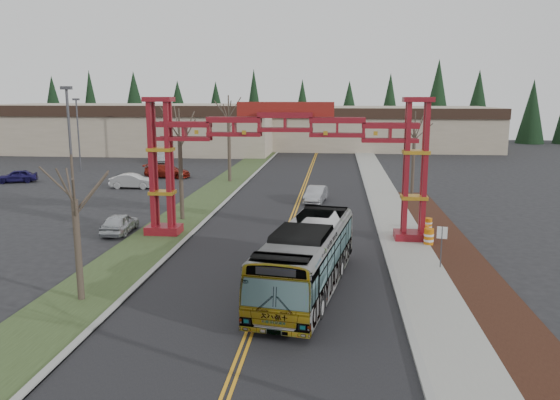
# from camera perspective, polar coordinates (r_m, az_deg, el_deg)

# --- Properties ---
(ground) EXTENTS (200.00, 200.00, 0.00)m
(ground) POSITION_cam_1_polar(r_m,az_deg,el_deg) (18.48, -5.08, -18.34)
(ground) COLOR black
(ground) RESTS_ON ground
(road) EXTENTS (12.00, 110.00, 0.02)m
(road) POSITION_cam_1_polar(r_m,az_deg,el_deg) (41.91, 1.44, -1.49)
(road) COLOR black
(road) RESTS_ON ground
(lane_line_left) EXTENTS (0.12, 100.00, 0.01)m
(lane_line_left) POSITION_cam_1_polar(r_m,az_deg,el_deg) (41.91, 1.28, -1.47)
(lane_line_left) COLOR orange
(lane_line_left) RESTS_ON road
(lane_line_right) EXTENTS (0.12, 100.00, 0.01)m
(lane_line_right) POSITION_cam_1_polar(r_m,az_deg,el_deg) (41.89, 1.61, -1.48)
(lane_line_right) COLOR orange
(lane_line_right) RESTS_ON road
(curb_right) EXTENTS (0.30, 110.00, 0.15)m
(curb_right) POSITION_cam_1_polar(r_m,az_deg,el_deg) (41.87, 9.87, -1.57)
(curb_right) COLOR #959691
(curb_right) RESTS_ON ground
(sidewalk_right) EXTENTS (2.60, 110.00, 0.14)m
(sidewalk_right) POSITION_cam_1_polar(r_m,az_deg,el_deg) (42.00, 11.84, -1.61)
(sidewalk_right) COLOR gray
(sidewalk_right) RESTS_ON ground
(landscape_strip) EXTENTS (2.60, 50.00, 0.12)m
(landscape_strip) POSITION_cam_1_polar(r_m,az_deg,el_deg) (28.19, 20.21, -8.30)
(landscape_strip) COLOR black
(landscape_strip) RESTS_ON ground
(grass_median) EXTENTS (4.00, 110.00, 0.08)m
(grass_median) POSITION_cam_1_polar(r_m,az_deg,el_deg) (43.26, -9.18, -1.20)
(grass_median) COLOR #324120
(grass_median) RESTS_ON ground
(curb_left) EXTENTS (0.30, 110.00, 0.15)m
(curb_left) POSITION_cam_1_polar(r_m,az_deg,el_deg) (42.81, -6.79, -1.21)
(curb_left) COLOR #959691
(curb_left) RESTS_ON ground
(gateway_arch) EXTENTS (18.20, 1.60, 8.90)m
(gateway_arch) POSITION_cam_1_polar(r_m,az_deg,el_deg) (34.09, 0.55, 5.81)
(gateway_arch) COLOR maroon
(gateway_arch) RESTS_ON ground
(retail_building_west) EXTENTS (46.00, 22.30, 7.50)m
(retail_building_west) POSITION_cam_1_polar(r_m,az_deg,el_deg) (93.98, -14.84, 7.36)
(retail_building_west) COLOR gray
(retail_building_west) RESTS_ON ground
(retail_building_east) EXTENTS (38.00, 20.30, 7.00)m
(retail_building_east) POSITION_cam_1_polar(r_m,az_deg,el_deg) (96.15, 10.11, 7.47)
(retail_building_east) COLOR gray
(retail_building_east) RESTS_ON ground
(conifer_treeline) EXTENTS (116.10, 5.60, 13.00)m
(conifer_treeline) POSITION_cam_1_polar(r_m,az_deg,el_deg) (107.87, 4.48, 9.54)
(conifer_treeline) COLOR black
(conifer_treeline) RESTS_ON ground
(transit_bus) EXTENTS (4.46, 11.77, 3.20)m
(transit_bus) POSITION_cam_1_polar(r_m,az_deg,el_deg) (25.40, 2.84, -6.07)
(transit_bus) COLOR #A4A7AB
(transit_bus) RESTS_ON ground
(silver_sedan) EXTENTS (2.03, 4.31, 1.36)m
(silver_sedan) POSITION_cam_1_polar(r_m,az_deg,el_deg) (46.62, 3.78, 0.60)
(silver_sedan) COLOR #A5A8AD
(silver_sedan) RESTS_ON ground
(parked_car_near_a) EXTENTS (1.78, 4.05, 1.36)m
(parked_car_near_a) POSITION_cam_1_polar(r_m,az_deg,el_deg) (37.61, -16.41, -2.34)
(parked_car_near_a) COLOR #B1B5BA
(parked_car_near_a) RESTS_ON ground
(parked_car_near_b) EXTENTS (4.42, 1.61, 1.45)m
(parked_car_near_b) POSITION_cam_1_polar(r_m,az_deg,el_deg) (55.41, -15.13, 1.93)
(parked_car_near_b) COLOR silver
(parked_car_near_b) RESTS_ON ground
(parked_car_mid_a) EXTENTS (5.26, 2.52, 1.48)m
(parked_car_mid_a) POSITION_cam_1_polar(r_m,az_deg,el_deg) (61.71, -11.69, 2.99)
(parked_car_mid_a) COLOR maroon
(parked_car_mid_a) RESTS_ON ground
(parked_car_mid_b) EXTENTS (4.32, 3.04, 1.37)m
(parked_car_mid_b) POSITION_cam_1_polar(r_m,az_deg,el_deg) (63.35, -25.79, 2.27)
(parked_car_mid_b) COLOR #1C1650
(parked_car_mid_b) RESTS_ON ground
(parked_car_far_a) EXTENTS (1.95, 4.64, 1.49)m
(parked_car_far_a) POSITION_cam_1_polar(r_m,az_deg,el_deg) (75.61, -11.94, 4.41)
(parked_car_far_a) COLOR #999CA0
(parked_car_far_a) RESTS_ON ground
(bare_tree_median_near) EXTENTS (2.97, 2.97, 6.54)m
(bare_tree_median_near) POSITION_cam_1_polar(r_m,az_deg,el_deg) (25.09, -20.69, -0.03)
(bare_tree_median_near) COLOR #382D26
(bare_tree_median_near) RESTS_ON ground
(bare_tree_median_mid) EXTENTS (3.08, 3.08, 8.08)m
(bare_tree_median_mid) POSITION_cam_1_polar(r_m,az_deg,el_deg) (39.85, -10.45, 6.40)
(bare_tree_median_mid) COLOR #382D26
(bare_tree_median_mid) RESTS_ON ground
(bare_tree_median_far) EXTENTS (3.49, 3.49, 9.00)m
(bare_tree_median_far) POSITION_cam_1_polar(r_m,az_deg,el_deg) (57.20, -5.38, 8.50)
(bare_tree_median_far) COLOR #382D26
(bare_tree_median_far) RESTS_ON ground
(bare_tree_right_far) EXTENTS (2.93, 2.93, 7.63)m
(bare_tree_right_far) POSITION_cam_1_polar(r_m,az_deg,el_deg) (49.93, 13.88, 6.74)
(bare_tree_right_far) COLOR #382D26
(bare_tree_right_far) RESTS_ON ground
(light_pole_near) EXTENTS (0.84, 0.42, 9.70)m
(light_pole_near) POSITION_cam_1_polar(r_m,az_deg,el_deg) (47.17, -21.10, 6.05)
(light_pole_near) COLOR #3F3F44
(light_pole_near) RESTS_ON ground
(light_pole_mid) EXTENTS (0.75, 0.37, 8.63)m
(light_pole_mid) POSITION_cam_1_polar(r_m,az_deg,el_deg) (69.81, -20.35, 6.94)
(light_pole_mid) COLOR #3F3F44
(light_pole_mid) RESTS_ON ground
(light_pole_far) EXTENTS (0.73, 0.36, 8.38)m
(light_pole_far) POSITION_cam_1_polar(r_m,az_deg,el_deg) (77.84, -13.57, 7.55)
(light_pole_far) COLOR #3F3F44
(light_pole_far) RESTS_ON ground
(street_sign) EXTENTS (0.52, 0.16, 2.32)m
(street_sign) POSITION_cam_1_polar(r_m,az_deg,el_deg) (29.60, 16.55, -3.92)
(street_sign) COLOR #3F3F44
(street_sign) RESTS_ON ground
(barrel_south) EXTENTS (0.60, 0.60, 1.10)m
(barrel_south) POSITION_cam_1_polar(r_m,az_deg,el_deg) (34.21, 15.28, -3.80)
(barrel_south) COLOR #CE6E0B
(barrel_south) RESTS_ON ground
(barrel_mid) EXTENTS (0.51, 0.51, 0.94)m
(barrel_mid) POSITION_cam_1_polar(r_m,az_deg,el_deg) (35.82, 14.90, -3.26)
(barrel_mid) COLOR #CE6E0B
(barrel_mid) RESTS_ON ground
(barrel_north) EXTENTS (0.50, 0.50, 0.92)m
(barrel_north) POSITION_cam_1_polar(r_m,az_deg,el_deg) (37.91, 15.24, -2.52)
(barrel_north) COLOR #CE6E0B
(barrel_north) RESTS_ON ground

